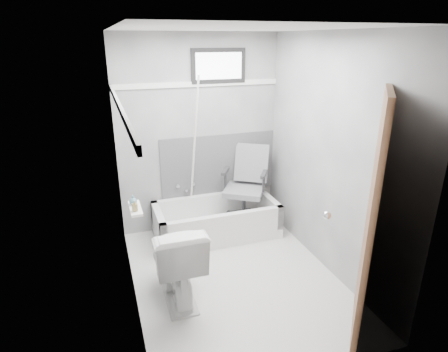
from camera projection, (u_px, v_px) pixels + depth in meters
name	position (u px, v px, depth m)	size (l,w,h in m)	color
floor	(235.00, 278.00, 3.86)	(2.60, 2.60, 0.00)	white
ceiling	(238.00, 28.00, 3.03)	(2.60, 2.60, 0.00)	silver
wall_back	(199.00, 135.00, 4.60)	(2.00, 0.02, 2.40)	slate
wall_front	(311.00, 234.00, 2.29)	(2.00, 0.02, 2.40)	slate
wall_left	(125.00, 181.00, 3.14)	(0.02, 2.60, 2.40)	slate
wall_right	(330.00, 158.00, 3.75)	(0.02, 2.60, 2.40)	slate
bathtub	(216.00, 219.00, 4.64)	(1.50, 0.70, 0.42)	silver
office_chair	(244.00, 185.00, 4.67)	(0.55, 0.55, 0.95)	slate
toilet	(176.00, 260.00, 3.45)	(0.46, 0.82, 0.80)	white
door	(427.00, 235.00, 2.67)	(0.78, 0.78, 2.00)	brown
window	(218.00, 66.00, 4.38)	(0.66, 0.04, 0.40)	black
backerboard	(219.00, 164.00, 4.80)	(1.50, 0.02, 0.78)	#4C4C4F
trim_back	(198.00, 84.00, 4.37)	(2.00, 0.02, 0.06)	white
trim_left	(119.00, 107.00, 2.93)	(0.02, 2.60, 0.06)	white
pole	(194.00, 153.00, 4.40)	(0.02, 0.02, 1.95)	white
shelf	(135.00, 208.00, 3.33)	(0.10, 0.32, 0.03)	white
soap_bottle_a	(135.00, 205.00, 3.23)	(0.04, 0.04, 0.09)	olive
soap_bottle_b	(133.00, 200.00, 3.36)	(0.07, 0.07, 0.09)	slate
faucet	(186.00, 187.00, 4.74)	(0.26, 0.10, 0.16)	silver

